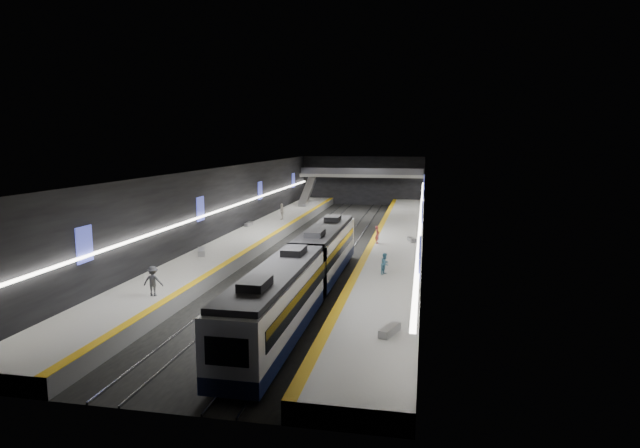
% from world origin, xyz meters
% --- Properties ---
extents(ground, '(70.00, 70.00, 0.00)m').
position_xyz_m(ground, '(0.00, 0.00, 0.00)').
color(ground, black).
rests_on(ground, ground).
extents(ceiling, '(20.00, 70.00, 0.04)m').
position_xyz_m(ceiling, '(0.00, 0.00, 8.00)').
color(ceiling, beige).
rests_on(ceiling, wall_left).
extents(wall_left, '(0.04, 70.00, 8.00)m').
position_xyz_m(wall_left, '(-10.00, 0.00, 4.00)').
color(wall_left, black).
rests_on(wall_left, ground).
extents(wall_right, '(0.04, 70.00, 8.00)m').
position_xyz_m(wall_right, '(10.00, 0.00, 4.00)').
color(wall_right, black).
rests_on(wall_right, ground).
extents(wall_back, '(20.00, 0.04, 8.00)m').
position_xyz_m(wall_back, '(0.00, 35.00, 4.00)').
color(wall_back, black).
rests_on(wall_back, ground).
extents(wall_front, '(20.00, 0.04, 8.00)m').
position_xyz_m(wall_front, '(0.00, -35.00, 4.00)').
color(wall_front, black).
rests_on(wall_front, ground).
extents(platform_left, '(5.00, 70.00, 1.00)m').
position_xyz_m(platform_left, '(-7.50, 0.00, 0.50)').
color(platform_left, slate).
rests_on(platform_left, ground).
extents(tile_surface_left, '(5.00, 70.00, 0.02)m').
position_xyz_m(tile_surface_left, '(-7.50, 0.00, 1.01)').
color(tile_surface_left, '#9F9F9A').
rests_on(tile_surface_left, platform_left).
extents(tactile_strip_left, '(0.60, 70.00, 0.02)m').
position_xyz_m(tactile_strip_left, '(-5.30, 0.00, 1.02)').
color(tactile_strip_left, '#DFA70B').
rests_on(tactile_strip_left, platform_left).
extents(platform_right, '(5.00, 70.00, 1.00)m').
position_xyz_m(platform_right, '(7.50, 0.00, 0.50)').
color(platform_right, slate).
rests_on(platform_right, ground).
extents(tile_surface_right, '(5.00, 70.00, 0.02)m').
position_xyz_m(tile_surface_right, '(7.50, 0.00, 1.01)').
color(tile_surface_right, '#9F9F9A').
rests_on(tile_surface_right, platform_right).
extents(tactile_strip_right, '(0.60, 70.00, 0.02)m').
position_xyz_m(tactile_strip_right, '(5.30, 0.00, 1.02)').
color(tactile_strip_right, '#DFA70B').
rests_on(tactile_strip_right, platform_right).
extents(rails, '(6.52, 70.00, 0.12)m').
position_xyz_m(rails, '(-0.00, 0.00, 0.06)').
color(rails, gray).
rests_on(rails, ground).
extents(train, '(2.69, 28.68, 3.60)m').
position_xyz_m(train, '(2.50, -19.69, 2.20)').
color(train, '#10183A').
rests_on(train, ground).
extents(ad_posters, '(19.94, 53.50, 2.20)m').
position_xyz_m(ad_posters, '(-0.00, 1.00, 4.50)').
color(ad_posters, '#4048C1').
rests_on(ad_posters, wall_left).
extents(cove_light_left, '(0.25, 68.60, 0.12)m').
position_xyz_m(cove_light_left, '(-9.80, 0.00, 3.80)').
color(cove_light_left, white).
rests_on(cove_light_left, wall_left).
extents(cove_light_right, '(0.25, 68.60, 0.12)m').
position_xyz_m(cove_light_right, '(9.80, 0.00, 3.80)').
color(cove_light_right, white).
rests_on(cove_light_right, wall_right).
extents(mezzanine_bridge, '(20.00, 3.00, 1.50)m').
position_xyz_m(mezzanine_bridge, '(0.00, 32.93, 5.04)').
color(mezzanine_bridge, gray).
rests_on(mezzanine_bridge, wall_left).
extents(escalator, '(1.20, 7.50, 3.92)m').
position_xyz_m(escalator, '(-7.50, 26.00, 2.90)').
color(escalator, '#99999E').
rests_on(escalator, platform_left).
extents(bench_left_near, '(1.33, 2.09, 0.50)m').
position_xyz_m(bench_left_near, '(-8.50, -11.30, 1.25)').
color(bench_left_near, '#99999E').
rests_on(bench_left_near, platform_left).
extents(bench_left_far, '(0.51, 1.71, 0.42)m').
position_xyz_m(bench_left_far, '(-9.50, 4.11, 1.21)').
color(bench_left_far, '#99999E').
rests_on(bench_left_far, platform_left).
extents(bench_right_near, '(1.05, 1.79, 0.42)m').
position_xyz_m(bench_right_near, '(8.54, -27.22, 1.21)').
color(bench_right_near, '#99999E').
rests_on(bench_right_near, platform_right).
extents(bench_right_far, '(0.85, 1.68, 0.40)m').
position_xyz_m(bench_right_far, '(8.94, -1.82, 1.20)').
color(bench_right_far, '#99999E').
rests_on(bench_right_far, platform_right).
extents(passenger_right_a, '(0.48, 0.66, 1.66)m').
position_xyz_m(passenger_right_a, '(5.80, -3.41, 1.83)').
color(passenger_right_a, '#CE4D4F').
rests_on(passenger_right_a, platform_right).
extents(passenger_right_b, '(0.85, 0.94, 1.57)m').
position_xyz_m(passenger_right_b, '(7.39, -15.02, 1.78)').
color(passenger_right_b, teal).
rests_on(passenger_right_b, platform_right).
extents(passenger_left_a, '(0.52, 1.17, 1.98)m').
position_xyz_m(passenger_left_a, '(-7.04, 9.57, 1.99)').
color(passenger_left_a, beige).
rests_on(passenger_left_a, platform_left).
extents(passenger_left_b, '(1.31, 0.86, 1.90)m').
position_xyz_m(passenger_left_b, '(-6.47, -23.33, 1.95)').
color(passenger_left_b, '#404248').
rests_on(passenger_left_b, platform_left).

